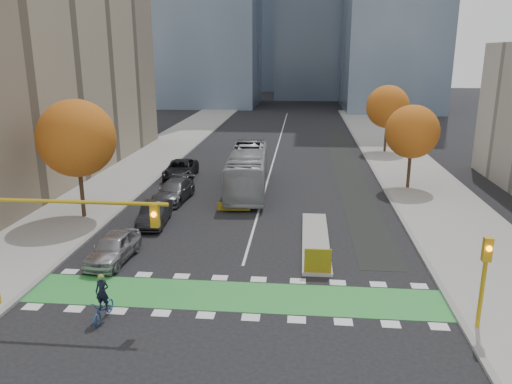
% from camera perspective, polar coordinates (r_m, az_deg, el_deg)
% --- Properties ---
extents(ground, '(300.00, 300.00, 0.00)m').
position_cam_1_polar(ground, '(22.91, -3.05, -13.52)').
color(ground, black).
rests_on(ground, ground).
extents(sidewalk_west, '(7.00, 120.00, 0.15)m').
position_cam_1_polar(sidewalk_west, '(44.48, -16.64, 0.58)').
color(sidewalk_west, gray).
rests_on(sidewalk_west, ground).
extents(sidewalk_east, '(7.00, 120.00, 0.15)m').
position_cam_1_polar(sidewalk_east, '(42.58, 19.40, -0.32)').
color(sidewalk_east, gray).
rests_on(sidewalk_east, ground).
extents(curb_west, '(0.30, 120.00, 0.16)m').
position_cam_1_polar(curb_west, '(43.30, -12.34, 0.48)').
color(curb_west, gray).
rests_on(curb_west, ground).
extents(curb_east, '(0.30, 120.00, 0.16)m').
position_cam_1_polar(curb_east, '(41.86, 14.75, -0.20)').
color(curb_east, gray).
rests_on(curb_east, ground).
extents(bike_crossing, '(20.00, 3.00, 0.01)m').
position_cam_1_polar(bike_crossing, '(24.21, -2.53, -11.79)').
color(bike_crossing, green).
rests_on(bike_crossing, ground).
extents(centre_line, '(0.15, 70.00, 0.01)m').
position_cam_1_polar(centre_line, '(60.87, 2.44, 5.12)').
color(centre_line, silver).
rests_on(centre_line, ground).
extents(bike_lane_paint, '(2.50, 50.00, 0.01)m').
position_cam_1_polar(bike_lane_paint, '(51.19, 10.26, 2.85)').
color(bike_lane_paint, black).
rests_on(bike_lane_paint, ground).
extents(median_island, '(1.60, 10.00, 0.16)m').
position_cam_1_polar(median_island, '(30.84, 6.82, -5.50)').
color(median_island, gray).
rests_on(median_island, ground).
extents(hazard_board, '(1.40, 0.12, 1.30)m').
position_cam_1_polar(hazard_board, '(26.13, 7.08, -7.82)').
color(hazard_board, yellow).
rests_on(hazard_board, median_island).
extents(tree_west, '(5.20, 5.20, 8.22)m').
position_cam_1_polar(tree_west, '(35.59, -19.81, 5.79)').
color(tree_west, '#332114').
rests_on(tree_west, ground).
extents(tree_east_near, '(4.40, 4.40, 7.08)m').
position_cam_1_polar(tree_east_near, '(43.17, 17.41, 6.58)').
color(tree_east_near, '#332114').
rests_on(tree_east_near, ground).
extents(tree_east_far, '(4.80, 4.80, 7.65)m').
position_cam_1_polar(tree_east_far, '(58.83, 14.82, 9.40)').
color(tree_east_far, '#332114').
rests_on(tree_east_far, ground).
extents(traffic_signal_west, '(8.53, 0.56, 5.20)m').
position_cam_1_polar(traffic_signal_west, '(23.29, -23.12, -3.46)').
color(traffic_signal_west, '#BF9914').
rests_on(traffic_signal_west, ground).
extents(traffic_signal_east, '(0.35, 0.43, 4.10)m').
position_cam_1_polar(traffic_signal_east, '(22.30, 24.68, -8.06)').
color(traffic_signal_east, '#BF9914').
rests_on(traffic_signal_east, ground).
extents(cyclist, '(0.74, 1.87, 2.12)m').
position_cam_1_polar(cyclist, '(22.96, -17.04, -12.17)').
color(cyclist, navy).
rests_on(cyclist, ground).
extents(bus, '(3.61, 12.64, 3.48)m').
position_cam_1_polar(bus, '(41.32, -0.98, 2.50)').
color(bus, '#979B9E').
rests_on(bus, ground).
extents(parked_car_a, '(2.14, 4.71, 1.57)m').
position_cam_1_polar(parked_car_a, '(28.74, -15.99, -6.13)').
color(parked_car_a, '#99999E').
rests_on(parked_car_a, ground).
extents(parked_car_b, '(1.91, 4.67, 1.50)m').
position_cam_1_polar(parked_car_b, '(34.06, -11.52, -2.44)').
color(parked_car_b, black).
rests_on(parked_car_b, ground).
extents(parked_car_c, '(2.63, 5.54, 1.56)m').
position_cam_1_polar(parked_car_c, '(39.24, -9.35, 0.13)').
color(parked_car_c, '#4B4B50').
rests_on(parked_car_c, ground).
extents(parked_car_d, '(3.11, 6.02, 1.62)m').
position_cam_1_polar(parked_car_d, '(46.27, -8.60, 2.58)').
color(parked_car_d, black).
rests_on(parked_car_d, ground).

